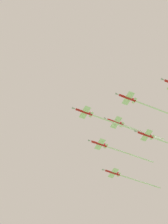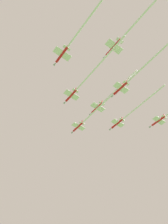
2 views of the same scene
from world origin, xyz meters
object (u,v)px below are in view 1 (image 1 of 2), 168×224
object	(u,v)px
jet_starboard_inner	(114,149)
jet_port_outer	(128,126)
jet_lead	(102,118)
jet_center_rear	(125,177)
jet_port_trail	(163,141)
jet_port_inner	(147,105)

from	to	relation	value
jet_starboard_inner	jet_port_outer	distance (m)	15.89
jet_lead	jet_center_rear	world-z (taller)	jet_lead
jet_port_outer	jet_port_trail	xyz separation A→B (m)	(9.69, -18.24, -1.77)
jet_starboard_inner	jet_port_trail	bearing A→B (deg)	-127.71
jet_lead	jet_port_outer	distance (m)	14.72
jet_port_inner	jet_port_trail	world-z (taller)	jet_port_inner
jet_lead	jet_port_inner	world-z (taller)	jet_port_inner
jet_lead	jet_starboard_inner	bearing A→B (deg)	-43.18
jet_port_outer	jet_center_rear	distance (m)	35.23
jet_port_inner	jet_lead	bearing A→B (deg)	47.18
jet_port_inner	jet_starboard_inner	xyz separation A→B (m)	(26.93, 16.83, -1.09)
jet_port_outer	jet_center_rear	size ratio (longest dim) A/B	0.93
jet_port_inner	jet_center_rear	size ratio (longest dim) A/B	1.19
jet_port_outer	jet_starboard_inner	bearing A→B (deg)	-0.63
jet_port_outer	jet_port_trail	world-z (taller)	jet_port_outer
jet_starboard_inner	jet_port_trail	distance (m)	25.90
jet_center_rear	jet_starboard_inner	bearing A→B (deg)	136.38
jet_lead	jet_center_rear	size ratio (longest dim) A/B	1.11
jet_port_inner	jet_port_trail	distance (m)	24.22
jet_port_inner	jet_port_outer	bearing A→B (deg)	8.61
jet_lead	jet_port_trail	bearing A→B (deg)	-90.00
jet_port_inner	jet_port_trail	bearing A→B (deg)	-49.06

